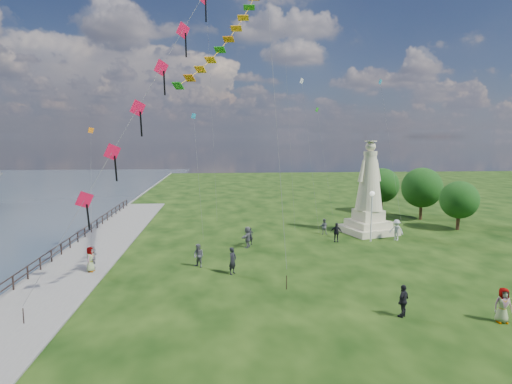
{
  "coord_description": "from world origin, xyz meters",
  "views": [
    {
      "loc": [
        -3.49,
        -22.41,
        9.45
      ],
      "look_at": [
        -1.0,
        8.0,
        5.5
      ],
      "focal_mm": 30.0,
      "sensor_mm": 36.0,
      "label": 1
    }
  ],
  "objects": [
    {
      "name": "person_10",
      "position": [
        -12.64,
        7.32,
        0.88
      ],
      "size": [
        0.62,
        0.91,
        1.76
      ],
      "primitive_type": "imported",
      "rotation": [
        0.0,
        0.0,
        1.46
      ],
      "color": "#595960",
      "rests_on": "ground"
    },
    {
      "name": "person_9",
      "position": [
        6.82,
        14.68,
        0.88
      ],
      "size": [
        1.12,
        0.73,
        1.76
      ],
      "primitive_type": "imported",
      "rotation": [
        0.0,
        0.0,
        -0.21
      ],
      "color": "black",
      "rests_on": "ground"
    },
    {
      "name": "person_5",
      "position": [
        -12.64,
        7.83,
        0.85
      ],
      "size": [
        1.0,
        1.68,
        1.7
      ],
      "primitive_type": "imported",
      "rotation": [
        0.0,
        0.0,
        1.79
      ],
      "color": "#595960",
      "rests_on": "ground"
    },
    {
      "name": "person_0",
      "position": [
        -2.76,
        6.3,
        0.94
      ],
      "size": [
        0.77,
        0.82,
        1.88
      ],
      "primitive_type": "imported",
      "rotation": [
        0.0,
        0.0,
        0.92
      ],
      "color": "black",
      "rests_on": "ground"
    },
    {
      "name": "waterfront",
      "position": [
        -15.24,
        8.99,
        -0.06
      ],
      "size": [
        200.0,
        200.0,
        1.51
      ],
      "color": "#303E49",
      "rests_on": "ground"
    },
    {
      "name": "person_11",
      "position": [
        -1.29,
        13.43,
        0.91
      ],
      "size": [
        1.36,
        1.84,
        1.82
      ],
      "primitive_type": "imported",
      "rotation": [
        0.0,
        0.0,
        4.29
      ],
      "color": "#595960",
      "rests_on": "ground"
    },
    {
      "name": "person_8",
      "position": [
        12.48,
        14.8,
        0.96
      ],
      "size": [
        1.38,
        1.27,
        1.93
      ],
      "primitive_type": "imported",
      "rotation": [
        0.0,
        0.0,
        -0.66
      ],
      "color": "silver",
      "rests_on": "ground"
    },
    {
      "name": "lamppost",
      "position": [
        9.98,
        14.51,
        3.33
      ],
      "size": [
        0.43,
        0.43,
        4.62
      ],
      "color": "silver",
      "rests_on": "ground"
    },
    {
      "name": "person_1",
      "position": [
        -5.19,
        8.08,
        0.86
      ],
      "size": [
        0.98,
        0.92,
        1.72
      ],
      "primitive_type": "imported",
      "rotation": [
        0.0,
        0.0,
        -0.66
      ],
      "color": "#595960",
      "rests_on": "ground"
    },
    {
      "name": "person_3",
      "position": [
        6.0,
        -1.56,
        0.88
      ],
      "size": [
        1.12,
        1.08,
        1.76
      ],
      "primitive_type": "imported",
      "rotation": [
        0.0,
        0.0,
        3.87
      ],
      "color": "black",
      "rests_on": "ground"
    },
    {
      "name": "person_6",
      "position": [
        -1.0,
        14.29,
        0.77
      ],
      "size": [
        0.65,
        0.53,
        1.55
      ],
      "primitive_type": "imported",
      "rotation": [
        0.0,
        0.0,
        0.33
      ],
      "color": "black",
      "rests_on": "ground"
    },
    {
      "name": "person_4",
      "position": [
        10.79,
        -2.64,
        0.92
      ],
      "size": [
        0.96,
        0.67,
        1.83
      ],
      "primitive_type": "imported",
      "rotation": [
        0.0,
        0.0,
        -0.14
      ],
      "color": "#595960",
      "rests_on": "ground"
    },
    {
      "name": "red_kite_train",
      "position": [
        -7.91,
        4.61,
        12.03
      ],
      "size": [
        9.38,
        9.35,
        19.39
      ],
      "color": "black",
      "rests_on": "ground"
    },
    {
      "name": "person_7",
      "position": [
        6.43,
        17.77,
        0.77
      ],
      "size": [
        0.85,
        0.65,
        1.54
      ],
      "primitive_type": "imported",
      "rotation": [
        0.0,
        0.0,
        2.86
      ],
      "color": "#595960",
      "rests_on": "ground"
    },
    {
      "name": "tree_row",
      "position": [
        18.68,
        24.5,
        3.46
      ],
      "size": [
        8.11,
        14.5,
        5.98
      ],
      "color": "#382314",
      "rests_on": "ground"
    },
    {
      "name": "small_kites",
      "position": [
        0.83,
        23.76,
        13.92
      ],
      "size": [
        30.66,
        15.95,
        27.56
      ],
      "color": "teal",
      "rests_on": "ground"
    },
    {
      "name": "statue",
      "position": [
        10.93,
        17.98,
        3.43
      ],
      "size": [
        5.58,
        5.58,
        9.08
      ],
      "rotation": [
        0.0,
        0.0,
        0.3
      ],
      "color": "beige",
      "rests_on": "ground"
    }
  ]
}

